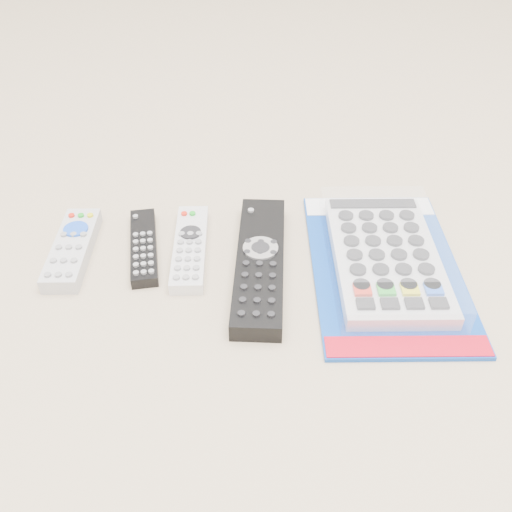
{
  "coord_description": "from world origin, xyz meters",
  "views": [
    {
      "loc": [
        -0.04,
        -0.56,
        0.51
      ],
      "look_at": [
        0.0,
        0.02,
        0.01
      ],
      "focal_mm": 40.0,
      "sensor_mm": 36.0,
      "label": 1
    }
  ],
  "objects": [
    {
      "name": "remote_silver_dvd",
      "position": [
        -0.09,
        0.06,
        0.01
      ],
      "size": [
        0.05,
        0.18,
        0.02
      ],
      "rotation": [
        0.0,
        0.0,
        -0.05
      ],
      "color": "silver",
      "rests_on": "ground"
    },
    {
      "name": "remote_large_black",
      "position": [
        0.01,
        0.01,
        0.01
      ],
      "size": [
        0.09,
        0.27,
        0.03
      ],
      "rotation": [
        0.0,
        0.0,
        -0.12
      ],
      "color": "black",
      "rests_on": "ground"
    },
    {
      "name": "jumbo_remote_packaged",
      "position": [
        0.18,
        0.01,
        0.02
      ],
      "size": [
        0.22,
        0.33,
        0.04
      ],
      "rotation": [
        0.0,
        0.0,
        -0.06
      ],
      "color": "#0E3F9F",
      "rests_on": "ground"
    },
    {
      "name": "remote_small_grey",
      "position": [
        -0.25,
        0.06,
        0.01
      ],
      "size": [
        0.06,
        0.16,
        0.02
      ],
      "rotation": [
        0.0,
        0.0,
        -0.06
      ],
      "color": "#A8A8AA",
      "rests_on": "ground"
    },
    {
      "name": "remote_slim_black",
      "position": [
        -0.15,
        0.06,
        0.01
      ],
      "size": [
        0.05,
        0.16,
        0.02
      ],
      "rotation": [
        0.0,
        0.0,
        0.09
      ],
      "color": "black",
      "rests_on": "ground"
    }
  ]
}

